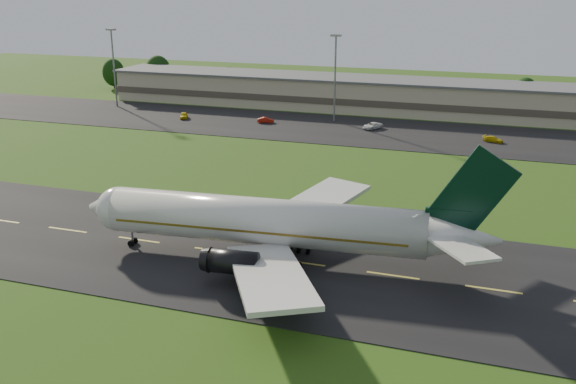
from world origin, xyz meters
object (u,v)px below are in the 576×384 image
(service_vehicle_a, at_px, (184,115))
(service_vehicle_d, at_px, (493,139))
(airliner, at_px, (272,223))
(light_mast_centre, at_px, (335,68))
(light_mast_west, at_px, (113,58))
(service_vehicle_b, at_px, (266,120))
(service_vehicle_c, at_px, (372,126))
(terminal, at_px, (356,94))

(service_vehicle_a, xyz_separation_m, service_vehicle_d, (72.26, -1.15, -0.13))
(airliner, height_order, light_mast_centre, light_mast_centre)
(light_mast_west, relative_size, light_mast_centre, 1.00)
(airliner, distance_m, service_vehicle_d, 73.91)
(service_vehicle_b, height_order, service_vehicle_c, service_vehicle_c)
(terminal, bearing_deg, service_vehicle_d, -36.44)
(airliner, height_order, terminal, airliner)
(terminal, distance_m, service_vehicle_b, 28.60)
(service_vehicle_c, bearing_deg, service_vehicle_a, -147.59)
(light_mast_centre, distance_m, service_vehicle_a, 38.46)
(light_mast_centre, bearing_deg, airliner, -80.51)
(terminal, distance_m, service_vehicle_d, 44.07)
(service_vehicle_a, bearing_deg, airliner, -80.41)
(service_vehicle_a, bearing_deg, terminal, 9.16)
(light_mast_west, distance_m, light_mast_centre, 60.00)
(service_vehicle_b, bearing_deg, terminal, -48.74)
(light_mast_west, bearing_deg, terminal, 14.76)
(light_mast_centre, xyz_separation_m, service_vehicle_b, (-14.84, -7.14, -12.00))
(light_mast_centre, relative_size, service_vehicle_c, 3.94)
(light_mast_centre, bearing_deg, service_vehicle_b, -154.31)
(service_vehicle_c, distance_m, service_vehicle_d, 26.69)
(light_mast_west, height_order, service_vehicle_a, light_mast_west)
(light_mast_centre, bearing_deg, service_vehicle_c, -27.92)
(light_mast_centre, distance_m, service_vehicle_b, 20.37)
(airliner, relative_size, service_vehicle_d, 12.30)
(terminal, height_order, service_vehicle_a, terminal)
(light_mast_west, xyz_separation_m, light_mast_centre, (60.00, 0.00, 0.00))
(airliner, relative_size, light_mast_west, 2.52)
(terminal, height_order, light_mast_west, light_mast_west)
(light_mast_west, distance_m, service_vehicle_b, 47.27)
(airliner, height_order, light_mast_west, light_mast_west)
(airliner, relative_size, service_vehicle_a, 11.92)
(service_vehicle_b, relative_size, service_vehicle_d, 0.93)
(airliner, distance_m, service_vehicle_c, 74.55)
(service_vehicle_b, xyz_separation_m, service_vehicle_d, (51.59, -2.78, -0.03))
(airliner, relative_size, service_vehicle_b, 13.20)
(airliner, distance_m, terminal, 96.85)
(terminal, distance_m, light_mast_centre, 18.45)
(airliner, bearing_deg, service_vehicle_a, 119.22)
(service_vehicle_b, height_order, service_vehicle_d, service_vehicle_b)
(light_mast_centre, xyz_separation_m, service_vehicle_c, (10.43, -5.53, -11.92))
(terminal, relative_size, light_mast_west, 7.13)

